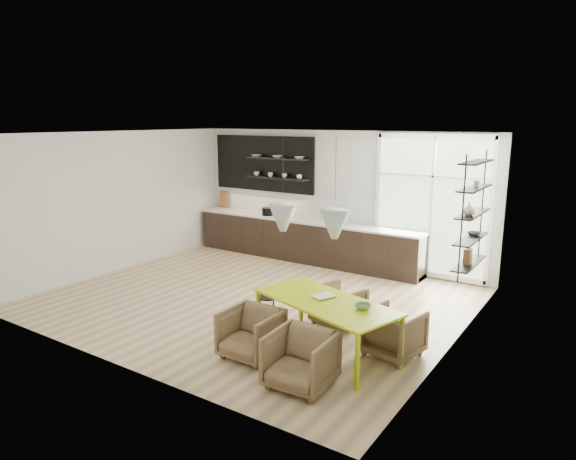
# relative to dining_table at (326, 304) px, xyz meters

# --- Properties ---
(room) EXTENTS (7.02, 6.01, 2.91)m
(room) POSITION_rel_dining_table_xyz_m (-1.52, 2.28, 0.77)
(room) COLOR #DDBF86
(room) RESTS_ON ground
(kitchen_run) EXTENTS (5.54, 0.69, 2.75)m
(kitchen_run) POSITION_rel_dining_table_xyz_m (-2.79, 3.87, -0.09)
(kitchen_run) COLOR black
(kitchen_run) RESTS_ON ground
(right_shelving) EXTENTS (0.26, 1.22, 1.90)m
(right_shelving) POSITION_rel_dining_table_xyz_m (1.26, 2.35, 0.96)
(right_shelving) COLOR black
(right_shelving) RESTS_ON ground
(dining_table) EXTENTS (2.22, 1.47, 0.74)m
(dining_table) POSITION_rel_dining_table_xyz_m (0.00, 0.00, 0.00)
(dining_table) COLOR #B8D00D
(dining_table) RESTS_ON ground
(armchair_back_left) EXTENTS (0.85, 0.86, 0.63)m
(armchair_back_left) POSITION_rel_dining_table_xyz_m (-0.30, 0.95, -0.38)
(armchair_back_left) COLOR brown
(armchair_back_left) RESTS_ON ground
(armchair_back_right) EXTENTS (0.81, 0.83, 0.64)m
(armchair_back_right) POSITION_rel_dining_table_xyz_m (0.81, 0.43, -0.37)
(armchair_back_right) COLOR brown
(armchair_back_right) RESTS_ON ground
(armchair_front_left) EXTENTS (0.71, 0.73, 0.66)m
(armchair_front_left) POSITION_rel_dining_table_xyz_m (-0.76, -0.67, -0.36)
(armchair_front_left) COLOR brown
(armchair_front_left) RESTS_ON ground
(armchair_front_right) EXTENTS (0.77, 0.79, 0.68)m
(armchair_front_right) POSITION_rel_dining_table_xyz_m (0.22, -0.97, -0.35)
(armchair_front_right) COLOR brown
(armchair_front_right) RESTS_ON ground
(wire_stool) EXTENTS (0.33, 0.33, 0.41)m
(wire_stool) POSITION_rel_dining_table_xyz_m (-1.29, 0.44, -0.43)
(wire_stool) COLOR black
(wire_stool) RESTS_ON ground
(table_book) EXTENTS (0.32, 0.37, 0.03)m
(table_book) POSITION_rel_dining_table_xyz_m (-0.20, 0.16, 0.06)
(table_book) COLOR white
(table_book) RESTS_ON dining_table
(table_bowl) EXTENTS (0.28, 0.28, 0.06)m
(table_bowl) POSITION_rel_dining_table_xyz_m (0.55, 0.00, 0.08)
(table_bowl) COLOR #588D5A
(table_bowl) RESTS_ON dining_table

